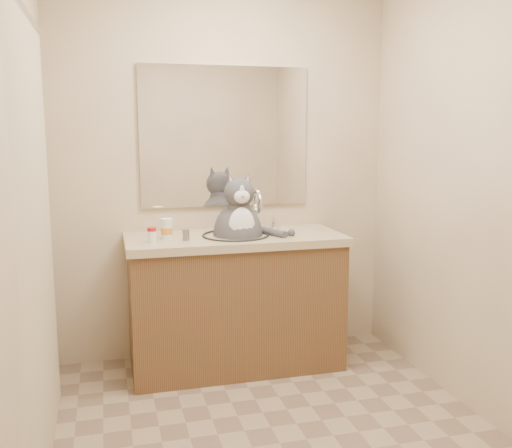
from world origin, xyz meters
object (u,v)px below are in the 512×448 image
(cat, at_px, (239,230))
(grey_canister, at_px, (186,235))
(pill_bottle_redcap, at_px, (152,235))
(pill_bottle_orange, at_px, (167,229))

(cat, relative_size, grey_canister, 9.26)
(pill_bottle_redcap, bearing_deg, grey_canister, 6.62)
(pill_bottle_redcap, xyz_separation_m, pill_bottle_orange, (0.10, 0.09, 0.01))
(pill_bottle_redcap, relative_size, grey_canister, 1.35)
(cat, height_order, pill_bottle_orange, cat)
(pill_bottle_orange, distance_m, grey_canister, 0.13)
(cat, height_order, grey_canister, cat)
(cat, bearing_deg, grey_canister, -167.29)
(cat, xyz_separation_m, grey_canister, (-0.34, -0.07, -0.00))
(pill_bottle_redcap, height_order, pill_bottle_orange, pill_bottle_orange)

